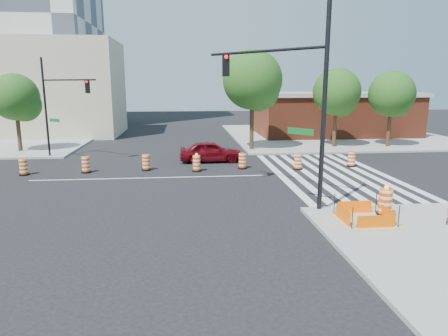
{
  "coord_description": "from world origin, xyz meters",
  "views": [
    {
      "loc": [
        1.99,
        -23.36,
        5.45
      ],
      "look_at": [
        3.91,
        -4.22,
        1.4
      ],
      "focal_mm": 32.0,
      "sensor_mm": 36.0,
      "label": 1
    }
  ],
  "objects": [
    {
      "name": "median_drum_1",
      "position": [
        -7.8,
        1.53,
        0.48
      ],
      "size": [
        0.6,
        0.6,
        1.02
      ],
      "color": "black",
      "rests_on": "ground"
    },
    {
      "name": "tree_north_c",
      "position": [
        7.61,
        9.25,
        5.51
      ],
      "size": [
        4.83,
        4.83,
        8.21
      ],
      "color": "#382314",
      "rests_on": "ground"
    },
    {
      "name": "crosswalk_east",
      "position": [
        10.95,
        0.0,
        0.01
      ],
      "size": [
        6.75,
        13.5,
        0.01
      ],
      "color": "silver",
      "rests_on": "ground"
    },
    {
      "name": "pit_drum",
      "position": [
        10.11,
        -8.45,
        0.69
      ],
      "size": [
        0.66,
        0.66,
        1.29
      ],
      "color": "black",
      "rests_on": "ground"
    },
    {
      "name": "median_drum_6",
      "position": [
        9.31,
        1.43,
        0.48
      ],
      "size": [
        0.6,
        0.6,
        1.02
      ],
      "color": "black",
      "rests_on": "ground"
    },
    {
      "name": "signal_pole_nw",
      "position": [
        -6.98,
        6.75,
        4.44
      ],
      "size": [
        4.51,
        3.27,
        7.22
      ],
      "rotation": [
        0.0,
        0.0,
        -0.62
      ],
      "color": "black",
      "rests_on": "ground"
    },
    {
      "name": "tree_north_b",
      "position": [
        -11.25,
        10.22,
        4.23
      ],
      "size": [
        3.71,
        3.71,
        6.31
      ],
      "color": "#382314",
      "rests_on": "ground"
    },
    {
      "name": "lane_centerline",
      "position": [
        0.0,
        0.0,
        0.01
      ],
      "size": [
        14.0,
        0.12,
        0.01
      ],
      "primitive_type": "cube",
      "color": "silver",
      "rests_on": "ground"
    },
    {
      "name": "sidewalk_ne",
      "position": [
        18.0,
        18.0,
        0.07
      ],
      "size": [
        22.0,
        22.0,
        0.15
      ],
      "primitive_type": "cube",
      "color": "gray",
      "rests_on": "ground"
    },
    {
      "name": "median_drum_5",
      "position": [
        5.75,
        2.08,
        0.48
      ],
      "size": [
        0.6,
        0.6,
        1.02
      ],
      "color": "black",
      "rests_on": "ground"
    },
    {
      "name": "tree_north_e",
      "position": [
        19.73,
        9.65,
        4.41
      ],
      "size": [
        3.87,
        3.87,
        6.57
      ],
      "color": "#382314",
      "rests_on": "ground"
    },
    {
      "name": "signal_pole_se",
      "position": [
        6.57,
        -5.86,
        5.34
      ],
      "size": [
        4.44,
        5.1,
        8.74
      ],
      "rotation": [
        0.0,
        0.0,
        2.28
      ],
      "color": "black",
      "rests_on": "ground"
    },
    {
      "name": "median_drum_2",
      "position": [
        -4.19,
        1.84,
        0.48
      ],
      "size": [
        0.6,
        0.6,
        1.02
      ],
      "color": "black",
      "rests_on": "ground"
    },
    {
      "name": "red_coupe",
      "position": [
        3.84,
        4.66,
        0.75
      ],
      "size": [
        4.49,
        1.95,
        1.51
      ],
      "primitive_type": "imported",
      "rotation": [
        0.0,
        0.0,
        1.61
      ],
      "color": "#5B070F",
      "rests_on": "ground"
    },
    {
      "name": "brick_storefront",
      "position": [
        18.0,
        18.0,
        2.32
      ],
      "size": [
        16.5,
        8.5,
        4.6
      ],
      "color": "brown",
      "rests_on": "ground"
    },
    {
      "name": "excavation_pit",
      "position": [
        9.0,
        -9.0,
        0.22
      ],
      "size": [
        2.2,
        2.2,
        0.9
      ],
      "color": "tan",
      "rests_on": "ground"
    },
    {
      "name": "median_drum_4",
      "position": [
        2.73,
        1.54,
        0.49
      ],
      "size": [
        0.6,
        0.6,
        1.18
      ],
      "color": "black",
      "rests_on": "ground"
    },
    {
      "name": "tree_north_d",
      "position": [
        14.98,
        9.95,
        4.57
      ],
      "size": [
        4.01,
        4.01,
        6.81
      ],
      "color": "#382314",
      "rests_on": "ground"
    },
    {
      "name": "ground",
      "position": [
        0.0,
        0.0,
        0.0
      ],
      "size": [
        120.0,
        120.0,
        0.0
      ],
      "primitive_type": "plane",
      "color": "black",
      "rests_on": "ground"
    },
    {
      "name": "median_drum_3",
      "position": [
        -0.49,
        2.18,
        0.48
      ],
      "size": [
        0.6,
        0.6,
        1.02
      ],
      "color": "black",
      "rests_on": "ground"
    },
    {
      "name": "beige_midrise",
      "position": [
        -12.0,
        22.0,
        5.0
      ],
      "size": [
        14.0,
        10.0,
        10.0
      ],
      "primitive_type": "cube",
      "color": "#C3B695",
      "rests_on": "ground"
    },
    {
      "name": "median_drum_7",
      "position": [
        13.15,
        2.0,
        0.48
      ],
      "size": [
        0.6,
        0.6,
        1.02
      ],
      "color": "black",
      "rests_on": "ground"
    }
  ]
}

